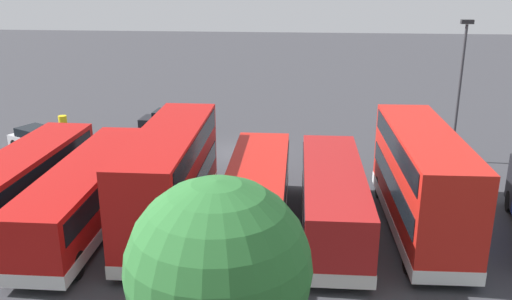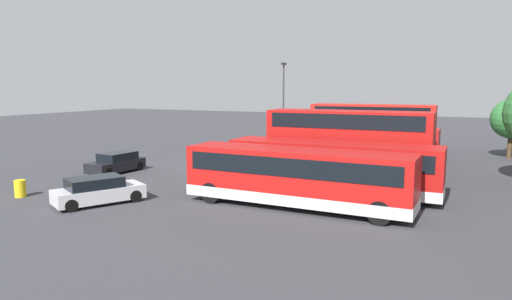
{
  "view_description": "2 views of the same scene",
  "coord_description": "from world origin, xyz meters",
  "px_view_note": "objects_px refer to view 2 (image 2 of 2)",
  "views": [
    {
      "loc": [
        -3.84,
        33.0,
        11.16
      ],
      "look_at": [
        -1.27,
        2.74,
        1.13
      ],
      "focal_mm": 38.67,
      "sensor_mm": 36.0,
      "label": 1
    },
    {
      "loc": [
        30.49,
        17.8,
        6.06
      ],
      "look_at": [
        1.7,
        4.29,
        1.66
      ],
      "focal_mm": 32.27,
      "sensor_mm": 36.0,
      "label": 2
    }
  ],
  "objects_px": {
    "bus_single_deck_second": "(368,144)",
    "car_small_green": "(98,191)",
    "bus_single_deck_fifth": "(332,166)",
    "box_truck_blue": "(389,132)",
    "bus_double_decker_near_end": "(372,129)",
    "waste_bin_yellow": "(20,189)",
    "bus_double_decker_fourth": "(348,144)",
    "lamp_post_tall": "(283,98)",
    "car_hatchback_silver": "(116,163)",
    "bus_single_deck_third": "(356,149)",
    "bus_single_deck_sixth": "(297,176)"
  },
  "relations": [
    {
      "from": "bus_single_deck_second",
      "to": "car_hatchback_silver",
      "type": "distance_m",
      "value": 18.97
    },
    {
      "from": "bus_single_deck_third",
      "to": "bus_double_decker_near_end",
      "type": "bearing_deg",
      "value": -177.31
    },
    {
      "from": "bus_double_decker_fourth",
      "to": "bus_single_deck_third",
      "type": "bearing_deg",
      "value": -175.15
    },
    {
      "from": "waste_bin_yellow",
      "to": "car_hatchback_silver",
      "type": "bearing_deg",
      "value": -178.05
    },
    {
      "from": "car_small_green",
      "to": "waste_bin_yellow",
      "type": "relative_size",
      "value": 5.05
    },
    {
      "from": "bus_double_decker_fourth",
      "to": "box_truck_blue",
      "type": "height_order",
      "value": "bus_double_decker_fourth"
    },
    {
      "from": "bus_single_deck_fifth",
      "to": "car_hatchback_silver",
      "type": "distance_m",
      "value": 15.7
    },
    {
      "from": "car_small_green",
      "to": "lamp_post_tall",
      "type": "distance_m",
      "value": 26.22
    },
    {
      "from": "bus_single_deck_third",
      "to": "bus_single_deck_sixth",
      "type": "bearing_deg",
      "value": -2.2
    },
    {
      "from": "box_truck_blue",
      "to": "bus_single_deck_third",
      "type": "bearing_deg",
      "value": -1.13
    },
    {
      "from": "bus_single_deck_third",
      "to": "car_hatchback_silver",
      "type": "xyz_separation_m",
      "value": [
        7.58,
        -15.3,
        -0.92
      ]
    },
    {
      "from": "bus_single_deck_second",
      "to": "bus_single_deck_third",
      "type": "xyz_separation_m",
      "value": [
        3.34,
        -0.18,
        0.0
      ]
    },
    {
      "from": "bus_double_decker_fourth",
      "to": "bus_single_deck_sixth",
      "type": "relative_size",
      "value": 0.88
    },
    {
      "from": "car_hatchback_silver",
      "to": "car_small_green",
      "type": "relative_size",
      "value": 0.89
    },
    {
      "from": "bus_single_deck_fifth",
      "to": "box_truck_blue",
      "type": "relative_size",
      "value": 1.52
    },
    {
      "from": "bus_double_decker_near_end",
      "to": "bus_single_deck_sixth",
      "type": "distance_m",
      "value": 18.34
    },
    {
      "from": "bus_single_deck_sixth",
      "to": "waste_bin_yellow",
      "type": "relative_size",
      "value": 12.27
    },
    {
      "from": "lamp_post_tall",
      "to": "bus_single_deck_third",
      "type": "bearing_deg",
      "value": 42.23
    },
    {
      "from": "bus_single_deck_second",
      "to": "car_small_green",
      "type": "relative_size",
      "value": 2.15
    },
    {
      "from": "bus_single_deck_second",
      "to": "car_hatchback_silver",
      "type": "bearing_deg",
      "value": -54.81
    },
    {
      "from": "bus_single_deck_second",
      "to": "bus_double_decker_fourth",
      "type": "height_order",
      "value": "bus_double_decker_fourth"
    },
    {
      "from": "bus_double_decker_fourth",
      "to": "lamp_post_tall",
      "type": "xyz_separation_m",
      "value": [
        -14.86,
        -10.35,
        2.46
      ]
    },
    {
      "from": "bus_single_deck_third",
      "to": "lamp_post_tall",
      "type": "xyz_separation_m",
      "value": [
        -11.05,
        -10.03,
        3.28
      ]
    },
    {
      "from": "bus_single_deck_second",
      "to": "car_small_green",
      "type": "height_order",
      "value": "bus_single_deck_second"
    },
    {
      "from": "lamp_post_tall",
      "to": "waste_bin_yellow",
      "type": "distance_m",
      "value": 27.39
    },
    {
      "from": "bus_single_deck_fifth",
      "to": "bus_single_deck_sixth",
      "type": "distance_m",
      "value": 3.67
    },
    {
      "from": "waste_bin_yellow",
      "to": "bus_single_deck_sixth",
      "type": "bearing_deg",
      "value": 106.61
    },
    {
      "from": "bus_single_deck_fifth",
      "to": "box_truck_blue",
      "type": "xyz_separation_m",
      "value": [
        -20.17,
        -0.12,
        0.08
      ]
    },
    {
      "from": "bus_single_deck_fifth",
      "to": "bus_single_deck_sixth",
      "type": "relative_size",
      "value": 1.02
    },
    {
      "from": "bus_single_deck_fifth",
      "to": "bus_single_deck_third",
      "type": "bearing_deg",
      "value": -177.21
    },
    {
      "from": "bus_single_deck_second",
      "to": "bus_double_decker_fourth",
      "type": "bearing_deg",
      "value": 1.14
    },
    {
      "from": "bus_single_deck_sixth",
      "to": "bus_single_deck_second",
      "type": "bearing_deg",
      "value": 177.59
    },
    {
      "from": "bus_double_decker_near_end",
      "to": "box_truck_blue",
      "type": "distance_m",
      "value": 5.5
    },
    {
      "from": "bus_single_deck_third",
      "to": "bus_double_decker_fourth",
      "type": "bearing_deg",
      "value": 4.85
    },
    {
      "from": "bus_single_deck_third",
      "to": "waste_bin_yellow",
      "type": "bearing_deg",
      "value": -44.09
    },
    {
      "from": "bus_double_decker_near_end",
      "to": "box_truck_blue",
      "type": "height_order",
      "value": "bus_double_decker_near_end"
    },
    {
      "from": "car_hatchback_silver",
      "to": "car_small_green",
      "type": "xyz_separation_m",
      "value": [
        7.26,
        5.27,
        0.0
      ]
    },
    {
      "from": "car_hatchback_silver",
      "to": "lamp_post_tall",
      "type": "distance_m",
      "value": 19.81
    },
    {
      "from": "bus_double_decker_near_end",
      "to": "car_small_green",
      "type": "relative_size",
      "value": 2.15
    },
    {
      "from": "bus_single_deck_second",
      "to": "box_truck_blue",
      "type": "distance_m",
      "value": 9.25
    },
    {
      "from": "car_hatchback_silver",
      "to": "car_small_green",
      "type": "height_order",
      "value": "same"
    },
    {
      "from": "bus_single_deck_fifth",
      "to": "lamp_post_tall",
      "type": "relative_size",
      "value": 1.41
    },
    {
      "from": "bus_single_deck_fifth",
      "to": "bus_double_decker_fourth",
      "type": "bearing_deg",
      "value": -179.3
    },
    {
      "from": "box_truck_blue",
      "to": "car_hatchback_silver",
      "type": "distance_m",
      "value": 25.48
    },
    {
      "from": "bus_double_decker_near_end",
      "to": "waste_bin_yellow",
      "type": "relative_size",
      "value": 10.87
    },
    {
      "from": "bus_single_deck_second",
      "to": "box_truck_blue",
      "type": "bearing_deg",
      "value": 179.59
    },
    {
      "from": "bus_double_decker_near_end",
      "to": "bus_double_decker_fourth",
      "type": "bearing_deg",
      "value": 3.44
    },
    {
      "from": "bus_double_decker_fourth",
      "to": "bus_single_deck_fifth",
      "type": "height_order",
      "value": "bus_double_decker_fourth"
    },
    {
      "from": "bus_single_deck_fifth",
      "to": "car_hatchback_silver",
      "type": "relative_size",
      "value": 2.78
    },
    {
      "from": "bus_double_decker_near_end",
      "to": "car_hatchback_silver",
      "type": "height_order",
      "value": "bus_double_decker_near_end"
    }
  ]
}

